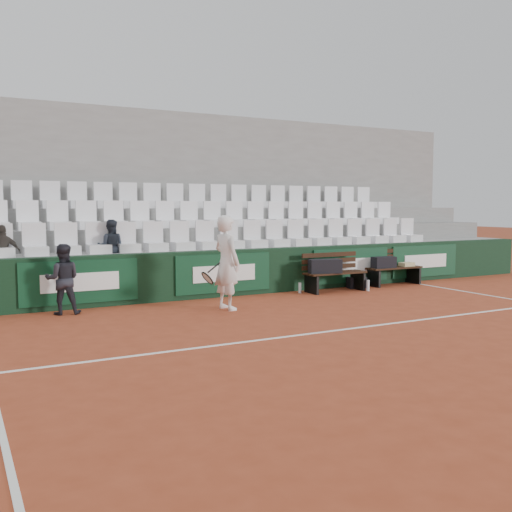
% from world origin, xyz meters
% --- Properties ---
extents(ground, '(80.00, 80.00, 0.00)m').
position_xyz_m(ground, '(0.00, 0.00, 0.00)').
color(ground, '#A04024').
rests_on(ground, ground).
extents(court_baseline, '(18.00, 0.06, 0.01)m').
position_xyz_m(court_baseline, '(0.00, 0.00, 0.00)').
color(court_baseline, white).
rests_on(court_baseline, ground).
extents(court_sideline_left, '(0.06, 20.00, 0.01)m').
position_xyz_m(court_sideline_left, '(-5.00, -2.00, 0.00)').
color(court_sideline_left, white).
rests_on(court_sideline_left, ground).
extents(back_barrier, '(18.00, 0.34, 1.00)m').
position_xyz_m(back_barrier, '(0.07, 3.99, 0.50)').
color(back_barrier, black).
rests_on(back_barrier, ground).
extents(grandstand_tier_front, '(18.00, 0.95, 1.00)m').
position_xyz_m(grandstand_tier_front, '(0.00, 4.62, 0.50)').
color(grandstand_tier_front, '#969694').
rests_on(grandstand_tier_front, ground).
extents(grandstand_tier_mid, '(18.00, 0.95, 1.45)m').
position_xyz_m(grandstand_tier_mid, '(0.00, 5.58, 0.72)').
color(grandstand_tier_mid, gray).
rests_on(grandstand_tier_mid, ground).
extents(grandstand_tier_back, '(18.00, 0.95, 1.90)m').
position_xyz_m(grandstand_tier_back, '(0.00, 6.53, 0.95)').
color(grandstand_tier_back, gray).
rests_on(grandstand_tier_back, ground).
extents(grandstand_rear_wall, '(18.00, 0.30, 4.40)m').
position_xyz_m(grandstand_rear_wall, '(0.00, 7.15, 2.20)').
color(grandstand_rear_wall, gray).
rests_on(grandstand_rear_wall, ground).
extents(seat_row_front, '(11.90, 0.44, 0.63)m').
position_xyz_m(seat_row_front, '(0.00, 4.45, 1.31)').
color(seat_row_front, silver).
rests_on(seat_row_front, grandstand_tier_front).
extents(seat_row_mid, '(11.90, 0.44, 0.63)m').
position_xyz_m(seat_row_mid, '(0.00, 5.40, 1.77)').
color(seat_row_mid, white).
rests_on(seat_row_mid, grandstand_tier_mid).
extents(seat_row_back, '(11.90, 0.44, 0.63)m').
position_xyz_m(seat_row_back, '(0.00, 6.35, 2.21)').
color(seat_row_back, silver).
rests_on(seat_row_back, grandstand_tier_back).
extents(bench_left, '(1.50, 0.56, 0.45)m').
position_xyz_m(bench_left, '(2.40, 3.39, 0.23)').
color(bench_left, black).
rests_on(bench_left, ground).
extents(bench_right, '(1.50, 0.56, 0.45)m').
position_xyz_m(bench_right, '(4.33, 3.60, 0.23)').
color(bench_right, black).
rests_on(bench_right, ground).
extents(sports_bag_left, '(0.78, 0.51, 0.31)m').
position_xyz_m(sports_bag_left, '(2.08, 3.34, 0.60)').
color(sports_bag_left, black).
rests_on(sports_bag_left, bench_left).
extents(sports_bag_right, '(0.60, 0.32, 0.27)m').
position_xyz_m(sports_bag_right, '(3.97, 3.55, 0.59)').
color(sports_bag_right, black).
rests_on(sports_bag_right, bench_right).
extents(towel, '(0.34, 0.25, 0.09)m').
position_xyz_m(towel, '(4.73, 3.57, 0.50)').
color(towel, '#CCBD84').
rests_on(towel, bench_right).
extents(sports_bag_ground, '(0.48, 0.35, 0.26)m').
position_xyz_m(sports_bag_ground, '(3.19, 3.61, 0.13)').
color(sports_bag_ground, black).
rests_on(sports_bag_ground, ground).
extents(water_bottle_near, '(0.07, 0.07, 0.24)m').
position_xyz_m(water_bottle_near, '(1.55, 3.55, 0.12)').
color(water_bottle_near, silver).
rests_on(water_bottle_near, ground).
extents(water_bottle_far, '(0.07, 0.07, 0.26)m').
position_xyz_m(water_bottle_far, '(3.11, 3.09, 0.13)').
color(water_bottle_far, silver).
rests_on(water_bottle_far, ground).
extents(tennis_player, '(0.77, 0.72, 1.78)m').
position_xyz_m(tennis_player, '(-0.76, 2.50, 0.89)').
color(tennis_player, white).
rests_on(tennis_player, ground).
extents(ball_kid, '(0.71, 0.61, 1.28)m').
position_xyz_m(ball_kid, '(-3.58, 3.45, 0.64)').
color(ball_kid, black).
rests_on(ball_kid, ground).
extents(spectator_b, '(0.65, 0.34, 1.05)m').
position_xyz_m(spectator_b, '(-4.47, 4.50, 1.53)').
color(spectator_b, '#302B26').
rests_on(spectator_b, grandstand_tier_front).
extents(spectator_c, '(0.66, 0.59, 1.13)m').
position_xyz_m(spectator_c, '(-2.44, 4.50, 1.56)').
color(spectator_c, '#202630').
rests_on(spectator_c, grandstand_tier_front).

